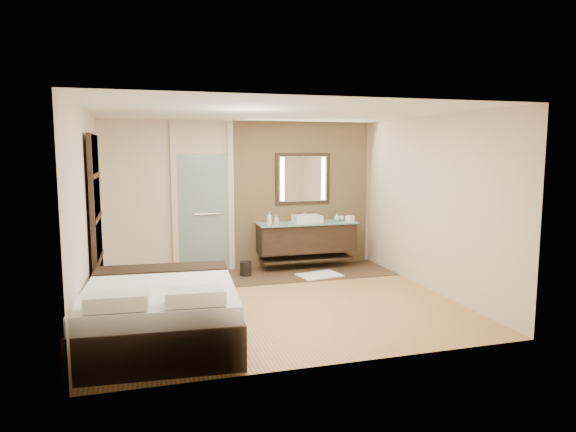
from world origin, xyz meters
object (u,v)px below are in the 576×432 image
object	(u,v)px
vanity	(307,237)
waste_bin	(246,269)
mirror_unit	(303,179)
bed	(161,312)

from	to	relation	value
vanity	waste_bin	xyz separation A→B (m)	(-1.20, -0.26, -0.45)
mirror_unit	vanity	bearing A→B (deg)	-90.00
bed	waste_bin	world-z (taller)	bed
mirror_unit	bed	world-z (taller)	mirror_unit
bed	waste_bin	bearing A→B (deg)	64.43
bed	vanity	bearing A→B (deg)	51.43
mirror_unit	bed	distance (m)	4.44
vanity	waste_bin	size ratio (longest dim) A/B	7.29
vanity	bed	distance (m)	4.07
mirror_unit	bed	bearing A→B (deg)	-130.44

